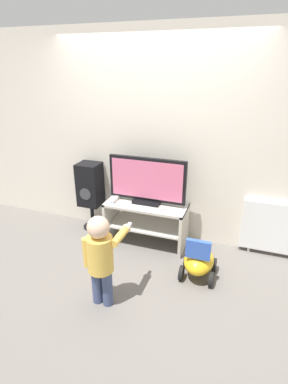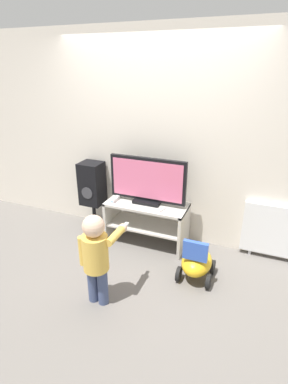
{
  "view_description": "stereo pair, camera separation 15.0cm",
  "coord_description": "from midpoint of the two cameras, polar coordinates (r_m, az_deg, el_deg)",
  "views": [
    {
      "loc": [
        1.11,
        -2.97,
        2.15
      ],
      "look_at": [
        0.0,
        0.14,
        0.75
      ],
      "focal_mm": 28.0,
      "sensor_mm": 36.0,
      "label": 1
    },
    {
      "loc": [
        1.25,
        -2.92,
        2.15
      ],
      "look_at": [
        0.0,
        0.14,
        0.75
      ],
      "focal_mm": 28.0,
      "sensor_mm": 36.0,
      "label": 2
    }
  ],
  "objects": [
    {
      "name": "tv_stand",
      "position": [
        3.83,
        1.65,
        -4.87
      ],
      "size": [
        1.02,
        0.46,
        0.56
      ],
      "color": "beige",
      "rests_on": "ground_plane"
    },
    {
      "name": "ride_on_toy",
      "position": [
        3.37,
        11.28,
        -12.96
      ],
      "size": [
        0.36,
        0.46,
        0.52
      ],
      "color": "gold",
      "rests_on": "ground_plane"
    },
    {
      "name": "ground_plane",
      "position": [
        3.83,
        0.35,
        -11.2
      ],
      "size": [
        16.0,
        16.0,
        0.0
      ],
      "primitive_type": "plane",
      "color": "slate"
    },
    {
      "name": "game_console",
      "position": [
        3.81,
        -4.39,
        -1.38
      ],
      "size": [
        0.05,
        0.17,
        0.05
      ],
      "color": "white",
      "rests_on": "tv_stand"
    },
    {
      "name": "radiator",
      "position": [
        3.87,
        25.67,
        -6.83
      ],
      "size": [
        0.86,
        0.08,
        0.69
      ],
      "color": "white",
      "rests_on": "ground_plane"
    },
    {
      "name": "wall_back",
      "position": [
        3.77,
        3.5,
        9.9
      ],
      "size": [
        10.0,
        0.06,
        2.6
      ],
      "color": "silver",
      "rests_on": "ground_plane"
    },
    {
      "name": "remote_primary",
      "position": [
        3.56,
        4.55,
        -3.39
      ],
      "size": [
        0.07,
        0.13,
        0.03
      ],
      "color": "white",
      "rests_on": "tv_stand"
    },
    {
      "name": "speaker_tower",
      "position": [
        4.16,
        -8.83,
        1.27
      ],
      "size": [
        0.3,
        0.28,
        0.96
      ],
      "color": "black",
      "rests_on": "ground_plane"
    },
    {
      "name": "television",
      "position": [
        3.64,
        1.85,
        2.03
      ],
      "size": [
        0.97,
        0.2,
        0.58
      ],
      "color": "black",
      "rests_on": "tv_stand"
    },
    {
      "name": "child",
      "position": [
        2.84,
        -7.54,
        -11.44
      ],
      "size": [
        0.36,
        0.52,
        0.94
      ],
      "color": "#3F4C72",
      "rests_on": "ground_plane"
    }
  ]
}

